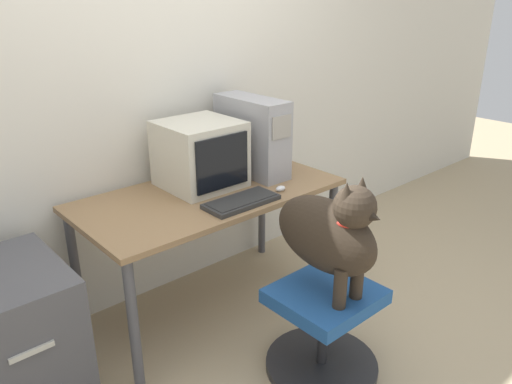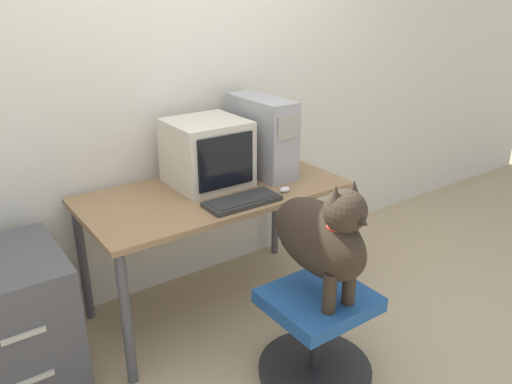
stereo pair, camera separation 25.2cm
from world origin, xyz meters
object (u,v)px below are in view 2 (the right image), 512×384
at_px(pc_tower, 261,136).
at_px(office_chair, 317,334).
at_px(keyboard, 242,201).
at_px(filing_cabinet, 13,322).
at_px(crt_monitor, 207,152).
at_px(dog, 323,235).

relative_size(pc_tower, office_chair, 0.90).
bearing_deg(keyboard, office_chair, -83.42).
bearing_deg(keyboard, filing_cabinet, 167.22).
bearing_deg(filing_cabinet, crt_monitor, 5.26).
xyz_separation_m(keyboard, office_chair, (0.06, -0.54, -0.53)).
bearing_deg(filing_cabinet, office_chair, -33.84).
height_order(pc_tower, keyboard, pc_tower).
bearing_deg(pc_tower, office_chair, -108.87).
height_order(crt_monitor, keyboard, crt_monitor).
xyz_separation_m(crt_monitor, keyboard, (-0.00, -0.36, -0.17)).
bearing_deg(office_chair, crt_monitor, 93.67).
bearing_deg(dog, keyboard, 96.53).
relative_size(keyboard, filing_cabinet, 0.60).
bearing_deg(crt_monitor, keyboard, -90.73).
bearing_deg(keyboard, dog, -83.47).
height_order(keyboard, office_chair, keyboard).
xyz_separation_m(keyboard, dog, (0.06, -0.55, 0.01)).
distance_m(keyboard, office_chair, 0.76).
distance_m(crt_monitor, keyboard, 0.40).
bearing_deg(dog, filing_cabinet, 146.03).
xyz_separation_m(crt_monitor, filing_cabinet, (-1.13, -0.10, -0.60)).
relative_size(crt_monitor, office_chair, 0.73).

